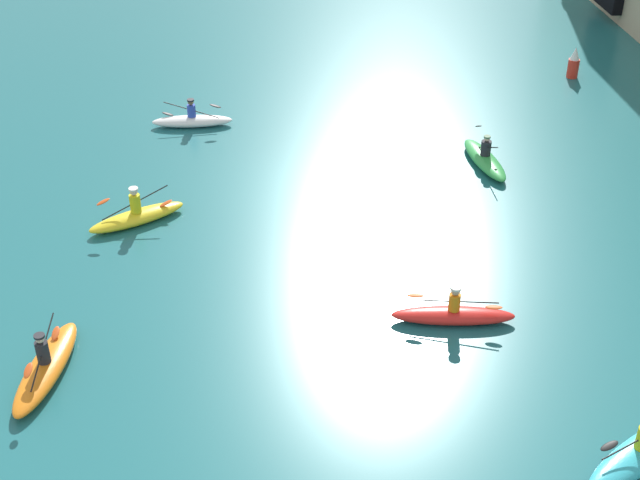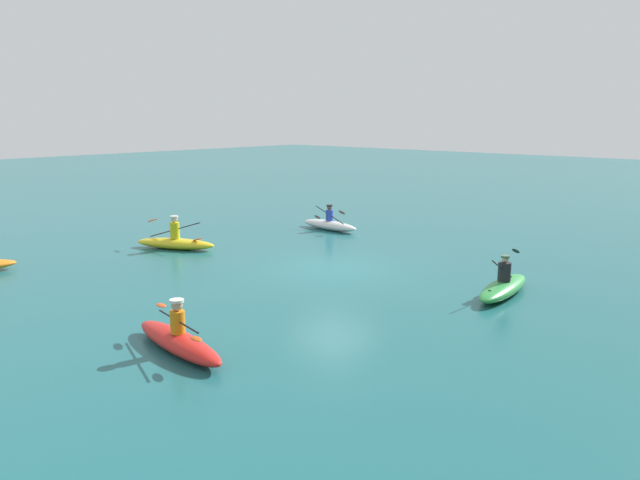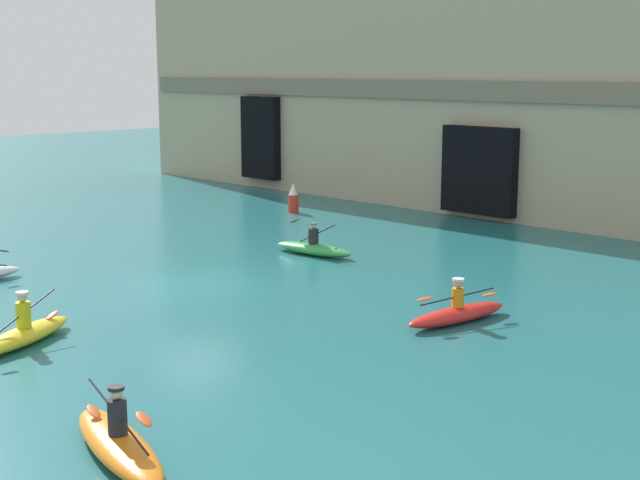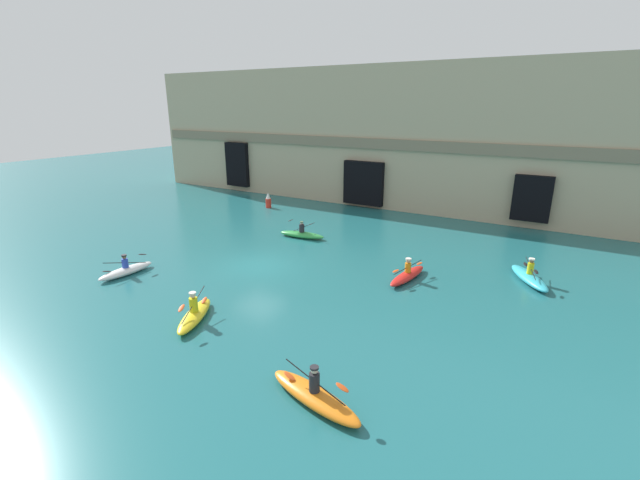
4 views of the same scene
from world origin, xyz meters
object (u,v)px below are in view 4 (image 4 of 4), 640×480
(kayak_red, at_px, (407,275))
(marker_buoy, at_px, (268,201))
(kayak_yellow, at_px, (195,314))
(kayak_orange, at_px, (314,396))
(kayak_cyan, at_px, (529,277))
(kayak_white, at_px, (126,270))
(kayak_green, at_px, (302,234))

(kayak_red, relative_size, marker_buoy, 2.53)
(kayak_red, bearing_deg, kayak_yellow, 152.66)
(kayak_yellow, distance_m, marker_buoy, 19.90)
(kayak_orange, xyz_separation_m, kayak_cyan, (4.37, 13.12, 0.01))
(kayak_red, bearing_deg, kayak_white, 126.03)
(marker_buoy, bearing_deg, kayak_yellow, -61.07)
(kayak_green, xyz_separation_m, marker_buoy, (-7.16, 5.73, 0.36))
(kayak_yellow, xyz_separation_m, kayak_cyan, (11.22, 11.33, 0.00))
(kayak_yellow, bearing_deg, kayak_green, -14.20)
(kayak_red, bearing_deg, marker_buoy, 67.91)
(kayak_orange, distance_m, kayak_green, 16.38)
(kayak_green, bearing_deg, marker_buoy, -46.25)
(kayak_cyan, relative_size, kayak_green, 1.03)
(kayak_yellow, relative_size, kayak_cyan, 0.94)
(marker_buoy, bearing_deg, kayak_green, -38.65)
(kayak_cyan, height_order, kayak_red, kayak_cyan)
(kayak_orange, bearing_deg, kayak_green, -41.44)
(kayak_cyan, bearing_deg, kayak_red, -93.57)
(kayak_yellow, xyz_separation_m, kayak_red, (5.96, 8.52, -0.01))
(kayak_white, bearing_deg, kayak_red, 120.87)
(kayak_cyan, xyz_separation_m, kayak_red, (-5.26, -2.81, -0.01))
(kayak_orange, relative_size, kayak_cyan, 1.09)
(kayak_cyan, bearing_deg, kayak_yellow, -76.41)
(kayak_cyan, bearing_deg, marker_buoy, -137.97)
(kayak_green, bearing_deg, kayak_white, 59.38)
(kayak_yellow, bearing_deg, kayak_red, -61.06)
(kayak_green, bearing_deg, kayak_cyan, 170.92)
(kayak_yellow, bearing_deg, kayak_white, 50.02)
(kayak_orange, relative_size, kayak_green, 1.12)
(kayak_cyan, relative_size, marker_buoy, 2.54)
(kayak_red, bearing_deg, kayak_orange, -167.45)
(kayak_cyan, distance_m, marker_buoy, 21.72)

